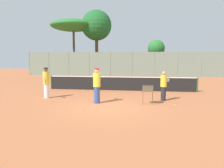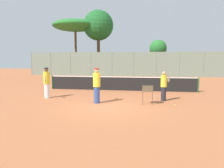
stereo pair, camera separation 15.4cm
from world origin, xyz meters
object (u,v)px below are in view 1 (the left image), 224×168
ball_cart (148,90)px  player_red_cap (164,86)px  tennis_net (121,83)px  player_yellow_shirt (46,82)px  player_white_outfit (97,85)px

ball_cart → player_red_cap: bearing=51.1°
tennis_net → player_yellow_shirt: size_ratio=6.03×
ball_cart → player_white_outfit: bearing=-176.9°
tennis_net → player_red_cap: (2.93, -3.73, 0.32)m
player_white_outfit → player_yellow_shirt: player_white_outfit is taller
player_red_cap → player_yellow_shirt: player_yellow_shirt is taller
tennis_net → player_yellow_shirt: player_yellow_shirt is taller
tennis_net → player_white_outfit: size_ratio=5.93×
player_white_outfit → player_yellow_shirt: (-3.44, 1.08, -0.02)m
tennis_net → ball_cart: size_ratio=11.36×
player_white_outfit → player_red_cap: (3.66, 1.29, -0.11)m
player_white_outfit → ball_cart: (2.74, 0.15, -0.23)m
player_yellow_shirt → ball_cart: (6.19, -0.93, -0.22)m
player_white_outfit → ball_cart: player_white_outfit is taller
tennis_net → player_yellow_shirt: 5.76m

